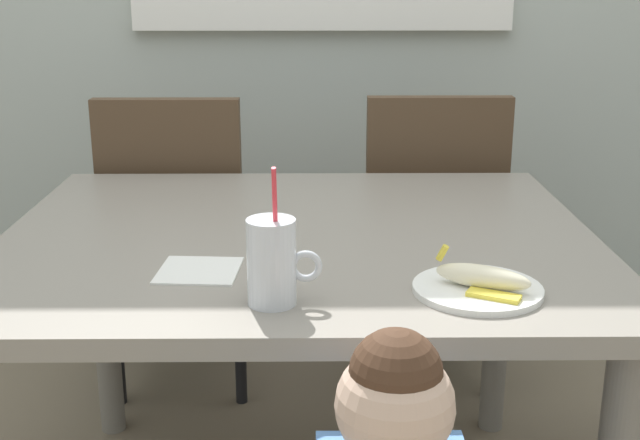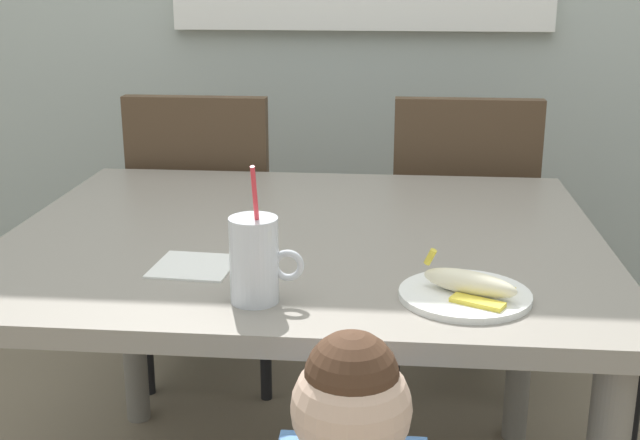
% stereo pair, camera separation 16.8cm
% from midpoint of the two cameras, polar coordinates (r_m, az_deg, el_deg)
% --- Properties ---
extents(dining_table, '(1.28, 1.09, 0.76)m').
position_cam_midpoint_polar(dining_table, '(1.83, 1.49, -3.71)').
color(dining_table, gray).
rests_on(dining_table, ground).
extents(dining_chair_left, '(0.44, 0.45, 0.96)m').
position_cam_midpoint_polar(dining_chair_left, '(2.60, -5.87, -0.32)').
color(dining_chair_left, '#4C3826').
rests_on(dining_chair_left, ground).
extents(dining_chair_right, '(0.44, 0.45, 0.96)m').
position_cam_midpoint_polar(dining_chair_right, '(2.60, 11.46, -0.59)').
color(dining_chair_right, '#4C3826').
rests_on(dining_chair_right, ground).
extents(milk_cup, '(0.13, 0.09, 0.25)m').
position_cam_midpoint_polar(milk_cup, '(1.40, -1.10, -3.16)').
color(milk_cup, silver).
rests_on(milk_cup, dining_table).
extents(snack_plate, '(0.23, 0.23, 0.01)m').
position_cam_midpoint_polar(snack_plate, '(1.47, 13.22, -5.13)').
color(snack_plate, white).
rests_on(snack_plate, dining_table).
extents(peeled_banana, '(0.17, 0.14, 0.07)m').
position_cam_midpoint_polar(peeled_banana, '(1.46, 13.64, -4.37)').
color(peeled_banana, '#F4EAC6').
rests_on(peeled_banana, snack_plate).
extents(paper_napkin, '(0.16, 0.16, 0.00)m').
position_cam_midpoint_polar(paper_napkin, '(1.59, -5.74, -3.23)').
color(paper_napkin, white).
rests_on(paper_napkin, dining_table).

